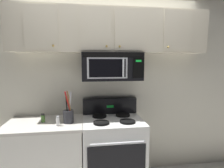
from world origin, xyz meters
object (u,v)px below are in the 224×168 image
at_px(stove_range, 113,151).
at_px(salt_shaker, 58,121).
at_px(utensil_crock_charcoal, 68,115).
at_px(spice_jar, 43,118).
at_px(over_range_microwave, 111,66).

relative_size(stove_range, salt_shaker, 9.66).
xyz_separation_m(stove_range, utensil_crock_charcoal, (-0.55, -0.05, 0.53)).
height_order(stove_range, spice_jar, stove_range).
xyz_separation_m(stove_range, spice_jar, (-0.86, 0.02, 0.48)).
height_order(over_range_microwave, utensil_crock_charcoal, over_range_microwave).
relative_size(over_range_microwave, salt_shaker, 6.56).
bearing_deg(utensil_crock_charcoal, salt_shaker, -138.83).
xyz_separation_m(utensil_crock_charcoal, spice_jar, (-0.31, 0.07, -0.05)).
distance_m(stove_range, utensil_crock_charcoal, 0.76).
distance_m(utensil_crock_charcoal, salt_shaker, 0.16).
relative_size(utensil_crock_charcoal, salt_shaker, 3.38).
distance_m(stove_range, spice_jar, 0.99).
height_order(over_range_microwave, spice_jar, over_range_microwave).
bearing_deg(utensil_crock_charcoal, over_range_microwave, 16.64).
bearing_deg(stove_range, over_range_microwave, 90.14).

